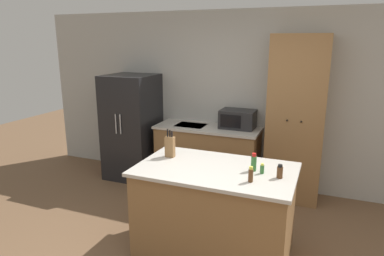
{
  "coord_description": "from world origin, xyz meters",
  "views": [
    {
      "loc": [
        0.99,
        -2.63,
        2.17
      ],
      "look_at": [
        -0.64,
        1.4,
        1.05
      ],
      "focal_mm": 32.0,
      "sensor_mm": 36.0,
      "label": 1
    }
  ],
  "objects_px": {
    "spice_bottle_tall_dark": "(280,172)",
    "spice_bottle_amber_oil": "(262,169)",
    "microwave": "(238,119)",
    "refrigerator": "(132,127)",
    "fire_extinguisher": "(110,159)",
    "knife_block": "(170,146)",
    "spice_bottle_green_herb": "(254,163)",
    "spice_bottle_short_red": "(251,175)",
    "pantry_cabinet": "(296,120)"
  },
  "relations": [
    {
      "from": "microwave",
      "to": "fire_extinguisher",
      "type": "relative_size",
      "value": 1.14
    },
    {
      "from": "spice_bottle_short_red",
      "to": "spice_bottle_green_herb",
      "type": "height_order",
      "value": "spice_bottle_green_herb"
    },
    {
      "from": "refrigerator",
      "to": "pantry_cabinet",
      "type": "distance_m",
      "value": 2.52
    },
    {
      "from": "knife_block",
      "to": "spice_bottle_amber_oil",
      "type": "distance_m",
      "value": 1.02
    },
    {
      "from": "spice_bottle_tall_dark",
      "to": "spice_bottle_amber_oil",
      "type": "height_order",
      "value": "spice_bottle_tall_dark"
    },
    {
      "from": "microwave",
      "to": "spice_bottle_amber_oil",
      "type": "distance_m",
      "value": 1.8
    },
    {
      "from": "refrigerator",
      "to": "spice_bottle_tall_dark",
      "type": "bearing_deg",
      "value": -31.49
    },
    {
      "from": "spice_bottle_amber_oil",
      "to": "spice_bottle_green_herb",
      "type": "xyz_separation_m",
      "value": [
        -0.09,
        0.04,
        0.04
      ]
    },
    {
      "from": "refrigerator",
      "to": "fire_extinguisher",
      "type": "distance_m",
      "value": 0.81
    },
    {
      "from": "pantry_cabinet",
      "to": "refrigerator",
      "type": "bearing_deg",
      "value": -177.26
    },
    {
      "from": "fire_extinguisher",
      "to": "spice_bottle_short_red",
      "type": "bearing_deg",
      "value": -32.49
    },
    {
      "from": "spice_bottle_green_herb",
      "to": "pantry_cabinet",
      "type": "bearing_deg",
      "value": 81.6
    },
    {
      "from": "refrigerator",
      "to": "spice_bottle_short_red",
      "type": "relative_size",
      "value": 11.38
    },
    {
      "from": "refrigerator",
      "to": "knife_block",
      "type": "distance_m",
      "value": 1.94
    },
    {
      "from": "microwave",
      "to": "spice_bottle_tall_dark",
      "type": "relative_size",
      "value": 3.81
    },
    {
      "from": "pantry_cabinet",
      "to": "microwave",
      "type": "bearing_deg",
      "value": 176.21
    },
    {
      "from": "knife_block",
      "to": "pantry_cabinet",
      "type": "bearing_deg",
      "value": 52.45
    },
    {
      "from": "refrigerator",
      "to": "microwave",
      "type": "distance_m",
      "value": 1.7
    },
    {
      "from": "spice_bottle_green_herb",
      "to": "spice_bottle_amber_oil",
      "type": "bearing_deg",
      "value": -23.1
    },
    {
      "from": "spice_bottle_short_red",
      "to": "microwave",
      "type": "bearing_deg",
      "value": 107.89
    },
    {
      "from": "knife_block",
      "to": "fire_extinguisher",
      "type": "bearing_deg",
      "value": 142.02
    },
    {
      "from": "spice_bottle_tall_dark",
      "to": "microwave",
      "type": "bearing_deg",
      "value": 116.13
    },
    {
      "from": "spice_bottle_tall_dark",
      "to": "fire_extinguisher",
      "type": "relative_size",
      "value": 0.3
    },
    {
      "from": "spice_bottle_amber_oil",
      "to": "knife_block",
      "type": "bearing_deg",
      "value": 173.99
    },
    {
      "from": "refrigerator",
      "to": "spice_bottle_short_red",
      "type": "distance_m",
      "value": 2.88
    },
    {
      "from": "spice_bottle_short_red",
      "to": "spice_bottle_green_herb",
      "type": "relative_size",
      "value": 0.82
    },
    {
      "from": "spice_bottle_tall_dark",
      "to": "spice_bottle_amber_oil",
      "type": "xyz_separation_m",
      "value": [
        -0.17,
        0.05,
        -0.01
      ]
    },
    {
      "from": "knife_block",
      "to": "fire_extinguisher",
      "type": "height_order",
      "value": "knife_block"
    },
    {
      "from": "spice_bottle_tall_dark",
      "to": "spice_bottle_amber_oil",
      "type": "distance_m",
      "value": 0.18
    },
    {
      "from": "spice_bottle_short_red",
      "to": "spice_bottle_green_herb",
      "type": "xyz_separation_m",
      "value": [
        -0.03,
        0.28,
        0.01
      ]
    },
    {
      "from": "pantry_cabinet",
      "to": "spice_bottle_amber_oil",
      "type": "bearing_deg",
      "value": -95.05
    },
    {
      "from": "knife_block",
      "to": "spice_bottle_green_herb",
      "type": "bearing_deg",
      "value": -4.23
    },
    {
      "from": "knife_block",
      "to": "refrigerator",
      "type": "bearing_deg",
      "value": 133.93
    },
    {
      "from": "microwave",
      "to": "spice_bottle_short_red",
      "type": "bearing_deg",
      "value": -72.11
    },
    {
      "from": "knife_block",
      "to": "spice_bottle_green_herb",
      "type": "xyz_separation_m",
      "value": [
        0.93,
        -0.07,
        -0.04
      ]
    },
    {
      "from": "microwave",
      "to": "spice_bottle_green_herb",
      "type": "xyz_separation_m",
      "value": [
        0.58,
        -1.63,
        -0.03
      ]
    },
    {
      "from": "spice_bottle_tall_dark",
      "to": "spice_bottle_amber_oil",
      "type": "relative_size",
      "value": 1.32
    },
    {
      "from": "pantry_cabinet",
      "to": "spice_bottle_green_herb",
      "type": "bearing_deg",
      "value": -98.4
    },
    {
      "from": "refrigerator",
      "to": "spice_bottle_amber_oil",
      "type": "xyz_separation_m",
      "value": [
        2.35,
        -1.49,
        0.16
      ]
    },
    {
      "from": "microwave",
      "to": "refrigerator",
      "type": "bearing_deg",
      "value": -174.1
    },
    {
      "from": "pantry_cabinet",
      "to": "fire_extinguisher",
      "type": "xyz_separation_m",
      "value": [
        -3.0,
        -0.07,
        -0.93
      ]
    },
    {
      "from": "spice_bottle_short_red",
      "to": "fire_extinguisher",
      "type": "distance_m",
      "value": 3.42
    },
    {
      "from": "knife_block",
      "to": "spice_bottle_green_herb",
      "type": "distance_m",
      "value": 0.93
    },
    {
      "from": "spice_bottle_amber_oil",
      "to": "refrigerator",
      "type": "bearing_deg",
      "value": 147.57
    },
    {
      "from": "spice_bottle_tall_dark",
      "to": "spice_bottle_green_herb",
      "type": "distance_m",
      "value": 0.28
    },
    {
      "from": "knife_block",
      "to": "fire_extinguisher",
      "type": "distance_m",
      "value": 2.49
    },
    {
      "from": "spice_bottle_tall_dark",
      "to": "spice_bottle_green_herb",
      "type": "height_order",
      "value": "spice_bottle_green_herb"
    },
    {
      "from": "knife_block",
      "to": "spice_bottle_tall_dark",
      "type": "height_order",
      "value": "knife_block"
    },
    {
      "from": "microwave",
      "to": "spice_bottle_tall_dark",
      "type": "distance_m",
      "value": 1.92
    },
    {
      "from": "refrigerator",
      "to": "pantry_cabinet",
      "type": "height_order",
      "value": "pantry_cabinet"
    }
  ]
}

